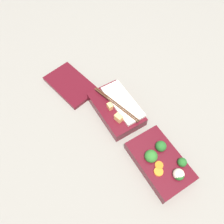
# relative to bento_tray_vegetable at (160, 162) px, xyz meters

# --- Properties ---
(ground_plane) EXTENTS (3.00, 3.00, 0.00)m
(ground_plane) POSITION_rel_bento_tray_vegetable_xyz_m (0.12, -0.01, -0.03)
(ground_plane) COLOR gray
(bento_tray_vegetable) EXTENTS (0.22, 0.13, 0.07)m
(bento_tray_vegetable) POSITION_rel_bento_tray_vegetable_xyz_m (0.00, 0.00, 0.00)
(bento_tray_vegetable) COLOR #510F19
(bento_tray_vegetable) RESTS_ON ground_plane
(bento_tray_rice) EXTENTS (0.22, 0.13, 0.07)m
(bento_tray_rice) POSITION_rel_bento_tray_vegetable_xyz_m (0.25, 0.01, -0.00)
(bento_tray_rice) COLOR #510F19
(bento_tray_rice) RESTS_ON ground_plane
(bento_lid) EXTENTS (0.24, 0.18, 0.02)m
(bento_lid) POSITION_rel_bento_tray_vegetable_xyz_m (0.46, 0.11, -0.02)
(bento_lid) COLOR #510F19
(bento_lid) RESTS_ON ground_plane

